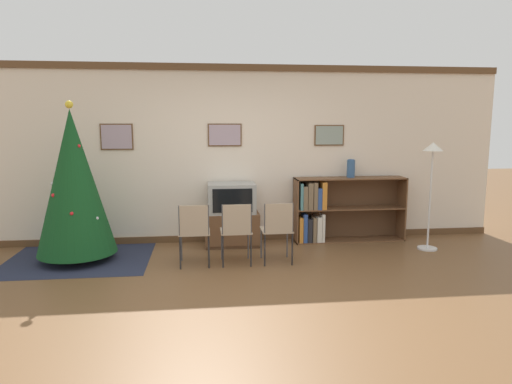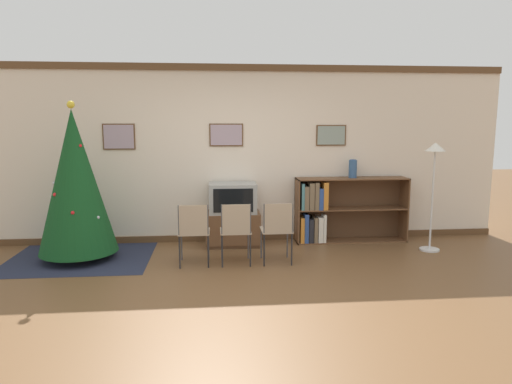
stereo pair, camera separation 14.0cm
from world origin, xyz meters
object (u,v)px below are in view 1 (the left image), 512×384
(standing_lamp, at_px, (432,168))
(folding_chair_center, at_px, (236,230))
(christmas_tree, at_px, (74,183))
(bookshelf, at_px, (330,210))
(tv_console, at_px, (232,229))
(folding_chair_left, at_px, (194,231))
(vase, at_px, (351,168))
(folding_chair_right, at_px, (278,228))
(television, at_px, (231,198))

(standing_lamp, bearing_deg, folding_chair_center, -171.60)
(christmas_tree, relative_size, bookshelf, 1.22)
(standing_lamp, bearing_deg, christmas_tree, 179.59)
(tv_console, relative_size, bookshelf, 0.47)
(folding_chair_left, distance_m, folding_chair_center, 0.54)
(folding_chair_center, xyz_separation_m, vase, (1.86, 1.08, 0.66))
(christmas_tree, bearing_deg, folding_chair_center, -12.15)
(christmas_tree, bearing_deg, tv_console, 13.80)
(standing_lamp, bearing_deg, vase, 145.92)
(christmas_tree, xyz_separation_m, tv_console, (2.11, 0.52, -0.80))
(christmas_tree, bearing_deg, vase, 8.94)
(standing_lamp, bearing_deg, folding_chair_right, -169.67)
(folding_chair_center, distance_m, vase, 2.25)
(folding_chair_right, bearing_deg, christmas_tree, 170.27)
(folding_chair_center, bearing_deg, tv_console, 90.00)
(vase, bearing_deg, standing_lamp, -34.08)
(folding_chair_left, relative_size, standing_lamp, 0.53)
(folding_chair_left, xyz_separation_m, standing_lamp, (3.37, 0.42, 0.73))
(television, bearing_deg, christmas_tree, -166.26)
(christmas_tree, relative_size, standing_lamp, 1.35)
(folding_chair_left, height_order, folding_chair_center, same)
(bookshelf, bearing_deg, folding_chair_center, -145.52)
(christmas_tree, distance_m, folding_chair_left, 1.73)
(christmas_tree, distance_m, folding_chair_center, 2.23)
(christmas_tree, xyz_separation_m, television, (2.11, 0.51, -0.33))
(christmas_tree, relative_size, tv_console, 2.62)
(standing_lamp, bearing_deg, bookshelf, 154.05)
(folding_chair_center, relative_size, standing_lamp, 0.53)
(tv_console, distance_m, television, 0.47)
(folding_chair_center, height_order, folding_chair_right, same)
(folding_chair_right, bearing_deg, television, 119.08)
(television, xyz_separation_m, folding_chair_center, (0.00, -0.97, -0.25))
(folding_chair_right, bearing_deg, folding_chair_left, 180.00)
(bookshelf, bearing_deg, christmas_tree, -170.65)
(christmas_tree, height_order, folding_chair_left, christmas_tree)
(television, height_order, folding_chair_center, television)
(tv_console, distance_m, folding_chair_left, 1.13)
(television, xyz_separation_m, standing_lamp, (2.83, -0.55, 0.47))
(tv_console, bearing_deg, standing_lamp, -11.03)
(vase, bearing_deg, folding_chair_right, -140.81)
(folding_chair_right, distance_m, standing_lamp, 2.44)
(television, bearing_deg, tv_console, 90.00)
(tv_console, xyz_separation_m, vase, (1.86, 0.11, 0.88))
(television, xyz_separation_m, folding_chair_right, (0.54, -0.97, -0.25))
(tv_console, distance_m, standing_lamp, 3.04)
(television, distance_m, bookshelf, 1.55)
(folding_chair_left, distance_m, folding_chair_right, 1.08)
(folding_chair_left, xyz_separation_m, folding_chair_right, (1.08, 0.00, 0.00))
(tv_console, distance_m, vase, 2.06)
(bookshelf, bearing_deg, television, -176.87)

